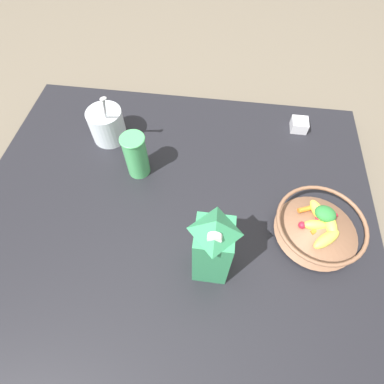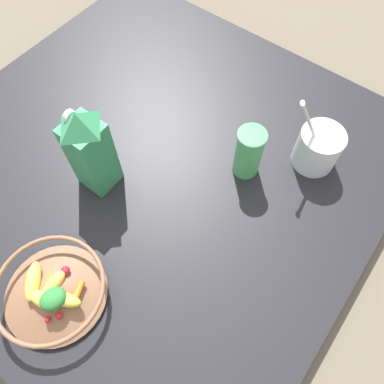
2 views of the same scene
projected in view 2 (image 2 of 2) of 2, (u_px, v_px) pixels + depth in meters
ground_plane at (153, 169)px, 1.02m from camera, size 6.00×6.00×0.00m
countertop at (152, 164)px, 1.00m from camera, size 1.14×1.14×0.05m
fruit_bowl at (52, 291)px, 0.77m from camera, size 0.23×0.23×0.08m
milk_carton at (90, 150)px, 0.84m from camera, size 0.08×0.08×0.25m
yogurt_tub at (318, 147)px, 0.92m from camera, size 0.11×0.13×0.22m
drinking_cup at (249, 152)px, 0.90m from camera, size 0.07×0.07×0.14m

